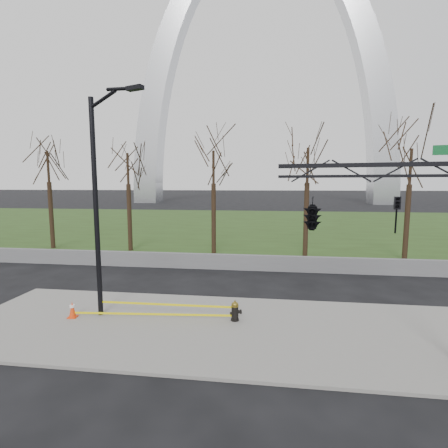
# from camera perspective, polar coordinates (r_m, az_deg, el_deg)

# --- Properties ---
(ground) EXTENTS (500.00, 500.00, 0.00)m
(ground) POSITION_cam_1_polar(r_m,az_deg,el_deg) (11.93, -1.57, -17.75)
(ground) COLOR black
(ground) RESTS_ON ground
(sidewalk) EXTENTS (18.00, 6.00, 0.10)m
(sidewalk) POSITION_cam_1_polar(r_m,az_deg,el_deg) (11.91, -1.58, -17.53)
(sidewalk) COLOR gray
(sidewalk) RESTS_ON ground
(grass_strip) EXTENTS (120.00, 40.00, 0.06)m
(grass_strip) POSITION_cam_1_polar(r_m,az_deg,el_deg) (41.04, 4.98, -0.00)
(grass_strip) COLOR #283E16
(grass_strip) RESTS_ON ground
(guardrail) EXTENTS (60.00, 0.30, 0.90)m
(guardrail) POSITION_cam_1_polar(r_m,az_deg,el_deg) (19.32, 2.15, -6.62)
(guardrail) COLOR #59595B
(guardrail) RESTS_ON ground
(gateway_arch) EXTENTS (66.00, 6.00, 65.00)m
(gateway_arch) POSITION_cam_1_polar(r_m,az_deg,el_deg) (90.03, 6.59, 24.71)
(gateway_arch) COLOR silver
(gateway_arch) RESTS_ON ground
(tree_row) EXTENTS (48.30, 4.00, 8.25)m
(tree_row) POSITION_cam_1_polar(r_m,az_deg,el_deg) (22.73, 6.03, 4.75)
(tree_row) COLOR black
(tree_row) RESTS_ON ground
(fire_hydrant) EXTENTS (0.46, 0.31, 0.74)m
(fire_hydrant) POSITION_cam_1_polar(r_m,az_deg,el_deg) (12.23, 1.95, -14.87)
(fire_hydrant) COLOR black
(fire_hydrant) RESTS_ON sidewalk
(traffic_cone) EXTENTS (0.35, 0.35, 0.61)m
(traffic_cone) POSITION_cam_1_polar(r_m,az_deg,el_deg) (13.68, -24.79, -13.27)
(traffic_cone) COLOR red
(traffic_cone) RESTS_ON sidewalk
(street_light) EXTENTS (2.30, 0.95, 8.21)m
(street_light) POSITION_cam_1_polar(r_m,az_deg,el_deg) (12.63, -20.72, 5.18)
(street_light) COLOR black
(street_light) RESTS_ON ground
(traffic_signal_mast) EXTENTS (5.05, 2.54, 6.00)m
(traffic_signal_mast) POSITION_cam_1_polar(r_m,az_deg,el_deg) (9.87, 19.50, 1.67)
(traffic_signal_mast) COLOR black
(traffic_signal_mast) RESTS_ON ground
(caution_tape) EXTENTS (5.96, 0.50, 0.39)m
(caution_tape) POSITION_cam_1_polar(r_m,az_deg,el_deg) (12.64, -11.21, -14.36)
(caution_tape) COLOR yellow
(caution_tape) RESTS_ON ground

